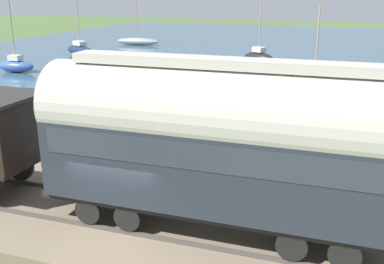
{
  "coord_description": "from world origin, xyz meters",
  "views": [
    {
      "loc": [
        -10.04,
        -5.39,
        6.8
      ],
      "look_at": [
        6.3,
        0.14,
        1.34
      ],
      "focal_mm": 42.0,
      "sensor_mm": 36.0,
      "label": 1
    }
  ],
  "objects_px": {
    "passenger_coach": "(216,139)",
    "rowboat_mid_harbor": "(353,158)",
    "sailboat_black": "(259,58)",
    "sailboat_blue": "(16,65)",
    "rowboat_near_shore": "(259,159)",
    "sailboat_gray": "(138,41)",
    "sailboat_yellow": "(314,85)",
    "sailboat_navy": "(80,50)"
  },
  "relations": [
    {
      "from": "passenger_coach",
      "to": "rowboat_mid_harbor",
      "type": "distance_m",
      "value": 9.09
    },
    {
      "from": "sailboat_black",
      "to": "sailboat_blue",
      "type": "xyz_separation_m",
      "value": [
        -9.86,
        19.32,
        -0.11
      ]
    },
    {
      "from": "passenger_coach",
      "to": "rowboat_near_shore",
      "type": "height_order",
      "value": "passenger_coach"
    },
    {
      "from": "sailboat_black",
      "to": "rowboat_mid_harbor",
      "type": "bearing_deg",
      "value": -129.37
    },
    {
      "from": "sailboat_gray",
      "to": "sailboat_blue",
      "type": "height_order",
      "value": "sailboat_blue"
    },
    {
      "from": "passenger_coach",
      "to": "rowboat_mid_harbor",
      "type": "height_order",
      "value": "passenger_coach"
    },
    {
      "from": "sailboat_yellow",
      "to": "sailboat_gray",
      "type": "height_order",
      "value": "sailboat_gray"
    },
    {
      "from": "sailboat_gray",
      "to": "rowboat_mid_harbor",
      "type": "relative_size",
      "value": 3.17
    },
    {
      "from": "sailboat_yellow",
      "to": "sailboat_blue",
      "type": "xyz_separation_m",
      "value": [
        0.04,
        25.04,
        0.14
      ]
    },
    {
      "from": "passenger_coach",
      "to": "sailboat_black",
      "type": "bearing_deg",
      "value": 8.48
    },
    {
      "from": "sailboat_black",
      "to": "sailboat_navy",
      "type": "relative_size",
      "value": 0.66
    },
    {
      "from": "sailboat_blue",
      "to": "sailboat_navy",
      "type": "bearing_deg",
      "value": -2.56
    },
    {
      "from": "rowboat_near_shore",
      "to": "sailboat_yellow",
      "type": "bearing_deg",
      "value": 46.54
    },
    {
      "from": "sailboat_gray",
      "to": "rowboat_mid_harbor",
      "type": "bearing_deg",
      "value": -145.87
    },
    {
      "from": "passenger_coach",
      "to": "sailboat_navy",
      "type": "relative_size",
      "value": 1.08
    },
    {
      "from": "sailboat_yellow",
      "to": "rowboat_mid_harbor",
      "type": "height_order",
      "value": "sailboat_yellow"
    },
    {
      "from": "sailboat_black",
      "to": "passenger_coach",
      "type": "bearing_deg",
      "value": -140.37
    },
    {
      "from": "sailboat_blue",
      "to": "sailboat_gray",
      "type": "bearing_deg",
      "value": -7.31
    },
    {
      "from": "sailboat_yellow",
      "to": "rowboat_mid_harbor",
      "type": "distance_m",
      "value": 13.72
    },
    {
      "from": "sailboat_blue",
      "to": "rowboat_mid_harbor",
      "type": "xyz_separation_m",
      "value": [
        -13.52,
        -27.58,
        -0.36
      ]
    },
    {
      "from": "sailboat_gray",
      "to": "rowboat_near_shore",
      "type": "relative_size",
      "value": 2.51
    },
    {
      "from": "sailboat_yellow",
      "to": "sailboat_black",
      "type": "distance_m",
      "value": 11.44
    },
    {
      "from": "rowboat_mid_harbor",
      "to": "rowboat_near_shore",
      "type": "relative_size",
      "value": 0.79
    },
    {
      "from": "sailboat_black",
      "to": "rowboat_near_shore",
      "type": "bearing_deg",
      "value": -138.11
    },
    {
      "from": "sailboat_yellow",
      "to": "sailboat_navy",
      "type": "bearing_deg",
      "value": 51.62
    },
    {
      "from": "sailboat_black",
      "to": "rowboat_near_shore",
      "type": "relative_size",
      "value": 2.11
    },
    {
      "from": "sailboat_black",
      "to": "sailboat_navy",
      "type": "height_order",
      "value": "sailboat_navy"
    },
    {
      "from": "passenger_coach",
      "to": "rowboat_near_shore",
      "type": "bearing_deg",
      "value": -0.2
    },
    {
      "from": "sailboat_black",
      "to": "sailboat_navy",
      "type": "xyz_separation_m",
      "value": [
        0.76,
        19.6,
        -0.08
      ]
    },
    {
      "from": "sailboat_yellow",
      "to": "sailboat_gray",
      "type": "bearing_deg",
      "value": 31.82
    },
    {
      "from": "passenger_coach",
      "to": "sailboat_navy",
      "type": "xyz_separation_m",
      "value": [
        31.96,
        24.25,
        -2.53
      ]
    },
    {
      "from": "passenger_coach",
      "to": "sailboat_black",
      "type": "height_order",
      "value": "sailboat_black"
    },
    {
      "from": "sailboat_navy",
      "to": "sailboat_gray",
      "type": "bearing_deg",
      "value": 22.89
    },
    {
      "from": "sailboat_black",
      "to": "sailboat_blue",
      "type": "relative_size",
      "value": 0.7
    },
    {
      "from": "sailboat_yellow",
      "to": "rowboat_near_shore",
      "type": "xyz_separation_m",
      "value": [
        -14.76,
        1.05,
        -0.25
      ]
    },
    {
      "from": "sailboat_blue",
      "to": "rowboat_near_shore",
      "type": "xyz_separation_m",
      "value": [
        -14.79,
        -23.99,
        -0.39
      ]
    },
    {
      "from": "sailboat_navy",
      "to": "rowboat_near_shore",
      "type": "height_order",
      "value": "sailboat_navy"
    },
    {
      "from": "rowboat_near_shore",
      "to": "sailboat_black",
      "type": "bearing_deg",
      "value": 61.36
    },
    {
      "from": "sailboat_blue",
      "to": "rowboat_near_shore",
      "type": "bearing_deg",
      "value": -125.75
    },
    {
      "from": "passenger_coach",
      "to": "sailboat_navy",
      "type": "bearing_deg",
      "value": 37.19
    },
    {
      "from": "sailboat_blue",
      "to": "rowboat_mid_harbor",
      "type": "relative_size",
      "value": 3.77
    },
    {
      "from": "sailboat_blue",
      "to": "rowboat_near_shore",
      "type": "relative_size",
      "value": 2.99
    }
  ]
}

